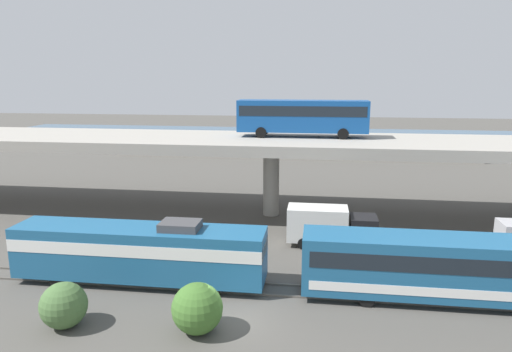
# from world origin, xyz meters

# --- Properties ---
(ground_plane) EXTENTS (260.00, 260.00, 0.00)m
(ground_plane) POSITION_xyz_m (0.00, 0.00, 0.00)
(ground_plane) COLOR #4C4944
(rail_strip_near) EXTENTS (110.00, 0.12, 0.12)m
(rail_strip_near) POSITION_xyz_m (0.00, 3.24, 0.06)
(rail_strip_near) COLOR #59544C
(rail_strip_near) RESTS_ON ground_plane
(rail_strip_far) EXTENTS (110.00, 0.12, 0.12)m
(rail_strip_far) POSITION_xyz_m (0.00, 4.76, 0.06)
(rail_strip_far) COLOR #59544C
(rail_strip_far) RESTS_ON ground_plane
(train_locomotive) EXTENTS (17.02, 3.04, 4.18)m
(train_locomotive) POSITION_xyz_m (-7.45, 4.00, 2.19)
(train_locomotive) COLOR #1E5984
(train_locomotive) RESTS_ON ground_plane
(train_coach_lead) EXTENTS (21.42, 3.04, 3.86)m
(train_coach_lead) POSITION_xyz_m (14.31, 4.00, 2.17)
(train_coach_lead) COLOR #1E5984
(train_coach_lead) RESTS_ON ground_plane
(highway_overpass) EXTENTS (96.00, 10.65, 7.32)m
(highway_overpass) POSITION_xyz_m (0.00, 20.00, 6.69)
(highway_overpass) COLOR #9E998E
(highway_overpass) RESTS_ON ground_plane
(transit_bus_on_overpass) EXTENTS (12.00, 2.68, 3.40)m
(transit_bus_on_overpass) POSITION_xyz_m (2.74, 21.19, 9.38)
(transit_bus_on_overpass) COLOR #14478C
(transit_bus_on_overpass) RESTS_ON highway_overpass
(service_truck_west) EXTENTS (6.80, 2.46, 3.04)m
(service_truck_west) POSITION_xyz_m (5.30, 12.39, 1.64)
(service_truck_west) COLOR black
(service_truck_west) RESTS_ON ground_plane
(pier_parking_lot) EXTENTS (57.82, 10.03, 1.43)m
(pier_parking_lot) POSITION_xyz_m (0.00, 55.00, 0.72)
(pier_parking_lot) COLOR #9E998E
(pier_parking_lot) RESTS_ON ground_plane
(parked_car_0) EXTENTS (4.17, 1.91, 1.50)m
(parked_car_0) POSITION_xyz_m (-24.02, 53.15, 2.20)
(parked_car_0) COLOR #0C4C26
(parked_car_0) RESTS_ON pier_parking_lot
(parked_car_1) EXTENTS (4.46, 1.83, 1.50)m
(parked_car_1) POSITION_xyz_m (10.95, 55.00, 2.20)
(parked_car_1) COLOR #9E998C
(parked_car_1) RESTS_ON pier_parking_lot
(parked_car_2) EXTENTS (4.20, 1.94, 1.50)m
(parked_car_2) POSITION_xyz_m (18.98, 53.25, 2.20)
(parked_car_2) COLOR black
(parked_car_2) RESTS_ON pier_parking_lot
(parked_car_3) EXTENTS (4.05, 1.90, 1.50)m
(parked_car_3) POSITION_xyz_m (-18.01, 56.62, 2.20)
(parked_car_3) COLOR #9E998C
(parked_car_3) RESTS_ON pier_parking_lot
(parked_car_4) EXTENTS (4.31, 1.98, 1.50)m
(parked_car_4) POSITION_xyz_m (2.57, 55.97, 2.20)
(parked_car_4) COLOR black
(parked_car_4) RESTS_ON pier_parking_lot
(parked_car_5) EXTENTS (4.35, 1.98, 1.50)m
(parked_car_5) POSITION_xyz_m (-4.81, 56.07, 2.20)
(parked_car_5) COLOR silver
(parked_car_5) RESTS_ON pier_parking_lot
(parked_car_6) EXTENTS (4.54, 1.87, 1.50)m
(parked_car_6) POSITION_xyz_m (-4.86, 53.71, 2.20)
(parked_car_6) COLOR #0C4C26
(parked_car_6) RESTS_ON pier_parking_lot
(harbor_water) EXTENTS (140.00, 36.00, 0.01)m
(harbor_water) POSITION_xyz_m (0.00, 78.00, 0.00)
(harbor_water) COLOR #385B7A
(harbor_water) RESTS_ON ground_plane
(shrub_left) EXTENTS (2.44, 2.44, 2.44)m
(shrub_left) POSITION_xyz_m (-8.59, -1.69, 1.22)
(shrub_left) COLOR #456737
(shrub_left) RESTS_ON ground_plane
(shrub_right) EXTENTS (2.64, 2.64, 2.64)m
(shrub_right) POSITION_xyz_m (-1.54, -1.26, 1.32)
(shrub_right) COLOR #3E6A2A
(shrub_right) RESTS_ON ground_plane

